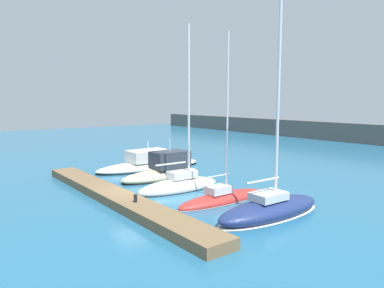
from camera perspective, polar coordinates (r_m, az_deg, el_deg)
ground_plane at (r=23.47m, az=-9.35°, el=-8.42°), size 120.00×120.00×0.00m
dock_pier at (r=22.87m, az=-12.12°, el=-8.20°), size 19.84×1.81×0.54m
motorboat_white_nearest at (r=33.05m, az=-6.73°, el=-3.17°), size 3.70×10.46×2.80m
motorboat_sand_second at (r=28.73m, az=-4.43°, el=-4.28°), size 2.39×7.08×3.47m
sailboat_ivory_third at (r=25.09m, az=-1.98°, el=-6.57°), size 2.22×6.47×11.71m
sailboat_red_fourth at (r=22.44m, az=4.84°, el=-8.61°), size 1.74×6.78×10.63m
sailboat_navy_fifth at (r=20.02m, az=12.34°, el=-9.96°), size 2.46×7.33×11.45m
dock_bollard at (r=20.48m, az=-8.97°, el=-8.50°), size 0.20×0.20×0.44m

